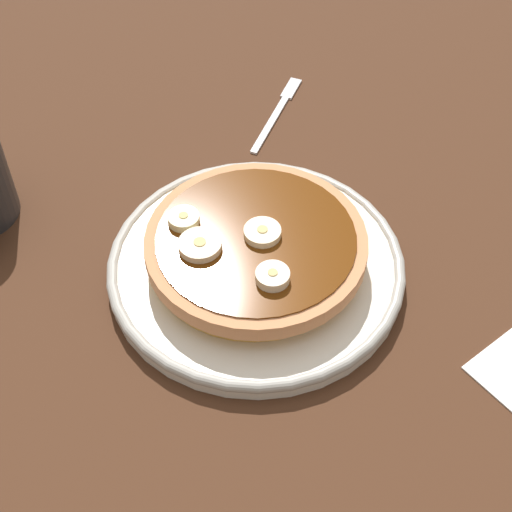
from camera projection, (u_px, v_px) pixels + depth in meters
ground_plane at (256, 284)px, 65.55cm from camera, size 140.00×140.00×3.00cm
plate at (256, 266)px, 63.73cm from camera, size 25.05×25.05×1.71cm
pancake_stack at (255, 247)px, 62.36cm from camera, size 18.25×18.22×3.08cm
banana_slice_0 at (262, 232)px, 61.05cm from camera, size 3.05×3.05×0.87cm
banana_slice_1 at (200, 245)px, 60.10cm from camera, size 3.49×3.49×0.87cm
banana_slice_2 at (184, 219)px, 61.95cm from camera, size 2.62×2.62×0.96cm
banana_slice_3 at (273, 277)px, 57.85cm from camera, size 2.68×2.68×1.05cm
fork at (279, 109)px, 78.85cm from camera, size 9.96×9.81×0.50cm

